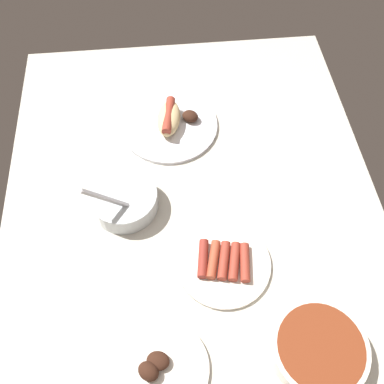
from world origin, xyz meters
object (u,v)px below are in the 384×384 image
Objects in this scene: plate_grilled_meat at (160,368)px; plate_sausages at (224,262)px; bowl_chili at (319,349)px; bowl_coleslaw at (124,199)px; plate_hotdog_assembled at (170,122)px.

plate_grilled_meat is 0.88× the size of plate_sausages.
plate_grilled_meat is 0.99× the size of bowl_chili.
plate_grilled_meat is 30.59cm from bowl_chili.
plate_grilled_meat is at bearing -36.58° from plate_sausages.
plate_grilled_meat reaches higher than plate_sausages.
plate_grilled_meat is at bearing 9.34° from bowl_coleslaw.
bowl_coleslaw is 27.32cm from plate_sausages.
plate_hotdog_assembled is at bearing -167.85° from plate_sausages.
bowl_coleslaw is at bearing -128.96° from plate_sausages.
bowl_coleslaw is at bearing -170.66° from plate_grilled_meat.
plate_hotdog_assembled is 1.40× the size of bowl_chili.
bowl_chili is at bearing 37.60° from plate_sausages.
bowl_coleslaw is 0.61× the size of plate_hotdog_assembled.
bowl_coleslaw reaches higher than plate_grilled_meat.
bowl_chili is (-0.15, 30.53, 1.81)cm from plate_grilled_meat.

